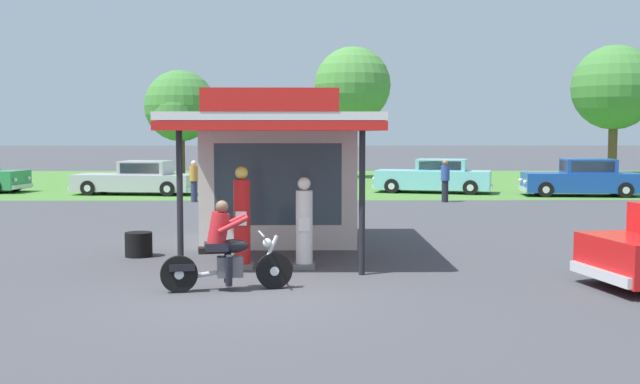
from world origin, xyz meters
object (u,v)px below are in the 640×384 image
object	(u,v)px
gas_pump_nearside	(242,222)
gas_pump_offside	(304,227)
motorcycle_with_rider	(225,253)
parked_car_back_row_centre_left	(137,179)
bystander_chatting_near_pumps	(445,180)
spare_tire_stack	(139,244)
bystander_leaning_by_kiosk	(194,180)
parked_car_back_row_right	(582,179)
parked_car_back_row_far_left	(434,177)

from	to	relation	value
gas_pump_nearside	gas_pump_offside	size ratio (longest dim) A/B	1.12
gas_pump_nearside	motorcycle_with_rider	distance (m)	2.23
gas_pump_nearside	parked_car_back_row_centre_left	world-z (taller)	gas_pump_nearside
bystander_chatting_near_pumps	spare_tire_stack	distance (m)	16.12
spare_tire_stack	bystander_chatting_near_pumps	bearing A→B (deg)	55.44
bystander_leaning_by_kiosk	spare_tire_stack	size ratio (longest dim) A/B	2.74
gas_pump_offside	motorcycle_with_rider	size ratio (longest dim) A/B	0.82
parked_car_back_row_centre_left	parked_car_back_row_right	xyz separation A→B (m)	(19.46, -1.06, 0.06)
gas_pump_nearside	gas_pump_offside	bearing A→B (deg)	-0.01
parked_car_back_row_far_left	bystander_leaning_by_kiosk	size ratio (longest dim) A/B	3.40
gas_pump_nearside	bystander_leaning_by_kiosk	size ratio (longest dim) A/B	1.26
spare_tire_stack	parked_car_back_row_right	bearing A→B (deg)	45.92
parked_car_back_row_far_left	bystander_leaning_by_kiosk	distance (m)	11.21
gas_pump_nearside	parked_car_back_row_far_left	world-z (taller)	gas_pump_nearside
parked_car_back_row_right	spare_tire_stack	distance (m)	22.39
bystander_leaning_by_kiosk	motorcycle_with_rider	bearing A→B (deg)	-79.68
parked_car_back_row_centre_left	parked_car_back_row_right	distance (m)	19.49
parked_car_back_row_centre_left	bystander_chatting_near_pumps	size ratio (longest dim) A/B	3.33
parked_car_back_row_far_left	bystander_chatting_near_pumps	bearing A→B (deg)	-94.07
parked_car_back_row_right	bystander_chatting_near_pumps	xyz separation A→B (m)	(-6.44, -2.82, 0.16)
bystander_leaning_by_kiosk	bystander_chatting_near_pumps	bearing A→B (deg)	-1.14
gas_pump_nearside	bystander_chatting_near_pumps	world-z (taller)	gas_pump_nearside
parked_car_back_row_right	gas_pump_offside	bearing A→B (deg)	-124.03
gas_pump_offside	bystander_chatting_near_pumps	distance (m)	15.75
parked_car_back_row_far_left	gas_pump_nearside	bearing A→B (deg)	-109.88
parked_car_back_row_centre_left	gas_pump_nearside	bearing A→B (deg)	-71.28
gas_pump_offside	parked_car_back_row_right	xyz separation A→B (m)	(11.89, 17.60, -0.11)
gas_pump_nearside	spare_tire_stack	xyz separation A→B (m)	(-2.43, 1.52, -0.68)
bystander_leaning_by_kiosk	parked_car_back_row_right	bearing A→B (deg)	9.08
motorcycle_with_rider	spare_tire_stack	bearing A→B (deg)	121.98
gas_pump_offside	parked_car_back_row_right	distance (m)	21.24
parked_car_back_row_right	bystander_leaning_by_kiosk	distance (m)	16.58
bystander_leaning_by_kiosk	parked_car_back_row_centre_left	bearing A→B (deg)	130.05
parked_car_back_row_far_left	bystander_chatting_near_pumps	xyz separation A→B (m)	(-0.33, -4.68, 0.18)
motorcycle_with_rider	spare_tire_stack	size ratio (longest dim) A/B	3.77
gas_pump_offside	parked_car_back_row_centre_left	bearing A→B (deg)	112.11
motorcycle_with_rider	bystander_chatting_near_pumps	xyz separation A→B (m)	(6.81, 16.99, 0.24)
motorcycle_with_rider	bystander_chatting_near_pumps	world-z (taller)	bystander_chatting_near_pumps
gas_pump_nearside	motorcycle_with_rider	world-z (taller)	gas_pump_nearside
parked_car_back_row_right	bystander_leaning_by_kiosk	bearing A→B (deg)	-170.92
parked_car_back_row_centre_left	bystander_chatting_near_pumps	bearing A→B (deg)	-16.56
parked_car_back_row_centre_left	bystander_chatting_near_pumps	world-z (taller)	bystander_chatting_near_pumps
bystander_chatting_near_pumps	spare_tire_stack	bearing A→B (deg)	-124.56
motorcycle_with_rider	bystander_leaning_by_kiosk	distance (m)	17.48
motorcycle_with_rider	parked_car_back_row_centre_left	bearing A→B (deg)	106.59
gas_pump_offside	parked_car_back_row_far_left	xyz separation A→B (m)	(5.78, 19.47, -0.13)
parked_car_back_row_far_left	parked_car_back_row_right	bearing A→B (deg)	-17.01
gas_pump_nearside	bystander_leaning_by_kiosk	distance (m)	15.32
gas_pump_nearside	parked_car_back_row_far_left	distance (m)	20.70
parked_car_back_row_right	motorcycle_with_rider	bearing A→B (deg)	-123.77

